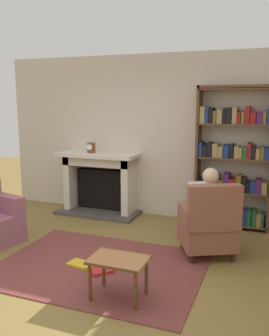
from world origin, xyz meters
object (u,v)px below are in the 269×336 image
bookshelf (233,161)px  fireplace (100,181)px  side_table (118,264)px  mantel_clock (91,148)px  seated_reader (207,207)px  armchair_reading (209,225)px

bookshelf → fireplace: bearing=-179.1°
fireplace → side_table: 2.94m
fireplace → bookshelf: bookshelf is taller
fireplace → side_table: (1.44, -2.55, -0.21)m
mantel_clock → bookshelf: bookshelf is taller
bookshelf → mantel_clock: bearing=-176.7°
side_table → seated_reader: bearing=66.7°
armchair_reading → mantel_clock: bearing=-53.9°
mantel_clock → bookshelf: (2.34, 0.14, -0.11)m
seated_reader → side_table: size_ratio=2.04×
bookshelf → armchair_reading: 1.42m
mantel_clock → seated_reader: size_ratio=0.15×
bookshelf → side_table: bearing=-106.9°
bookshelf → armchair_reading: (-0.12, -1.27, -0.62)m
fireplace → mantel_clock: size_ratio=8.32×
bookshelf → side_table: bookshelf is taller
seated_reader → side_table: bearing=39.9°
armchair_reading → seated_reader: size_ratio=0.85×
fireplace → seated_reader: 2.34m
fireplace → mantel_clock: mantel_clock is taller
side_table → armchair_reading: bearing=63.2°
fireplace → mantel_clock: (-0.11, -0.10, 0.59)m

